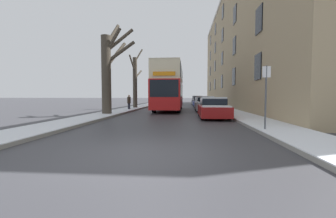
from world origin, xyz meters
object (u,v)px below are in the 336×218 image
at_px(double_decker_bus, 169,86).
at_px(parked_car_3, 199,102).
at_px(parked_car_4, 197,101).
at_px(pedestrian_left_sidewalk, 129,102).
at_px(parked_car_0, 213,108).
at_px(parked_car_1, 205,104).
at_px(bare_tree_left_1, 135,81).
at_px(street_sign_post, 266,95).
at_px(parked_car_2, 201,103).
at_px(bare_tree_left_0, 108,69).

relative_size(double_decker_bus, parked_car_3, 2.42).
bearing_deg(parked_car_4, pedestrian_left_sidewalk, -115.25).
height_order(parked_car_0, parked_car_1, parked_car_1).
distance_m(bare_tree_left_1, street_sign_post, 18.80).
xyz_separation_m(bare_tree_left_1, parked_car_2, (7.72, 1.54, -2.56)).
height_order(bare_tree_left_0, parked_car_0, bare_tree_left_0).
bearing_deg(bare_tree_left_1, parked_car_1, -26.65).
bearing_deg(parked_car_2, pedestrian_left_sidewalk, -147.92).
distance_m(bare_tree_left_1, parked_car_2, 8.28).
distance_m(bare_tree_left_1, parked_car_3, 11.23).
xyz_separation_m(pedestrian_left_sidewalk, street_sign_post, (8.99, -13.14, 0.65)).
xyz_separation_m(bare_tree_left_1, street_sign_post, (9.09, -16.38, -1.65)).
distance_m(bare_tree_left_1, pedestrian_left_sidewalk, 3.98).
distance_m(bare_tree_left_0, bare_tree_left_1, 8.87).
bearing_deg(double_decker_bus, parked_car_2, 50.66).
xyz_separation_m(parked_car_2, parked_car_3, (-0.00, 6.20, 0.01)).
relative_size(parked_car_2, street_sign_post, 1.70).
xyz_separation_m(bare_tree_left_0, parked_car_4, (7.72, 21.79, -2.81)).
distance_m(parked_car_2, parked_car_4, 11.38).
relative_size(bare_tree_left_0, parked_car_3, 1.72).
relative_size(parked_car_4, street_sign_post, 1.48).
height_order(parked_car_4, pedestrian_left_sidewalk, pedestrian_left_sidewalk).
bearing_deg(double_decker_bus, parked_car_4, 77.24).
height_order(bare_tree_left_1, parked_car_2, bare_tree_left_1).
relative_size(bare_tree_left_1, double_decker_bus, 0.68).
height_order(double_decker_bus, pedestrian_left_sidewalk, double_decker_bus).
distance_m(bare_tree_left_1, double_decker_bus, 5.06).
xyz_separation_m(double_decker_bus, parked_car_1, (3.56, -1.07, -1.86)).
relative_size(parked_car_1, parked_car_2, 0.91).
xyz_separation_m(parked_car_2, street_sign_post, (1.37, -17.92, 0.91)).
height_order(bare_tree_left_0, bare_tree_left_1, bare_tree_left_0).
xyz_separation_m(parked_car_2, pedestrian_left_sidewalk, (-7.62, -4.78, 0.25)).
relative_size(double_decker_bus, parked_car_1, 2.46).
bearing_deg(parked_car_3, bare_tree_left_1, -134.91).
height_order(parked_car_0, parked_car_2, parked_car_0).
distance_m(parked_car_0, pedestrian_left_sidewalk, 10.44).
bearing_deg(parked_car_2, bare_tree_left_1, -168.73).
bearing_deg(parked_car_4, parked_car_2, -90.00).
xyz_separation_m(bare_tree_left_1, parked_car_1, (7.72, -3.87, -2.51)).
bearing_deg(parked_car_1, parked_car_2, 90.00).
relative_size(parked_car_0, parked_car_2, 0.98).
relative_size(parked_car_0, street_sign_post, 1.66).
bearing_deg(parked_car_0, parked_car_2, 90.00).
relative_size(bare_tree_left_0, parked_car_4, 1.83).
bearing_deg(double_decker_bus, parked_car_1, -16.69).
distance_m(bare_tree_left_0, pedestrian_left_sidewalk, 6.21).
height_order(bare_tree_left_0, pedestrian_left_sidewalk, bare_tree_left_0).
bearing_deg(bare_tree_left_1, parked_car_2, 11.27).
bearing_deg(pedestrian_left_sidewalk, bare_tree_left_0, -41.89).
relative_size(parked_car_0, parked_car_1, 1.07).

